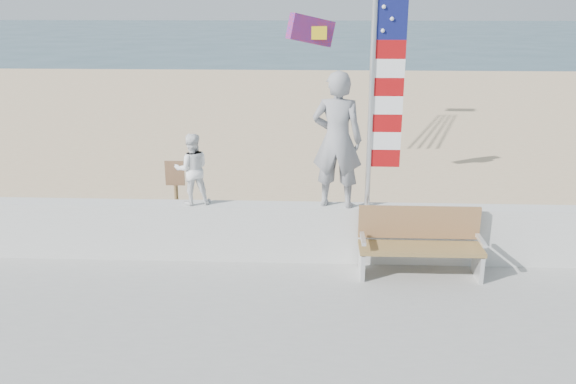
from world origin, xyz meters
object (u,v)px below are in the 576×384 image
child (192,169)px  flag (381,80)px  adult (337,140)px  bench (420,242)px

child → flag: (2.80, -0.00, 1.36)m
adult → flag: size_ratio=0.59×
bench → child: bearing=172.5°
adult → child: 2.24m
child → adult: bearing=165.3°
adult → bench: 1.94m
bench → flag: bearing=144.3°
child → flag: bearing=165.3°
adult → flag: (0.61, -0.00, 0.89)m
bench → flag: 2.43m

